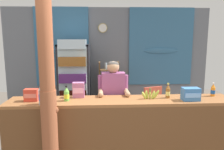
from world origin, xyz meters
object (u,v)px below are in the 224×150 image
Objects in this scene: snack_box_wafer at (79,90)px; soda_bottle_iced_tea at (168,92)px; soda_bottle_orange_soda at (213,90)px; snack_box_biscuit at (191,94)px; soda_bottle_lime_soda at (67,94)px; timber_post at (48,95)px; banana_bunch at (150,95)px; soda_bottle_water at (42,94)px; drink_fridge at (74,76)px; plastic_lawn_chair at (149,103)px; snack_box_crackers at (31,95)px; bottle_shelf_rack at (109,87)px; shopkeeper at (113,96)px; stall_counter at (122,129)px.

soda_bottle_iced_tea is at bearing -4.74° from snack_box_wafer.
snack_box_biscuit is (-0.42, -0.21, 0.00)m from soda_bottle_orange_soda.
soda_bottle_orange_soda is 2.13m from soda_bottle_lime_soda.
soda_bottle_iced_tea is 0.93× the size of snack_box_biscuit.
timber_post is 8.92× the size of banana_bunch.
soda_bottle_water is 1.73m from soda_bottle_iced_tea.
soda_bottle_lime_soda is at bearing -178.39° from banana_bunch.
soda_bottle_iced_tea is at bearing 152.77° from snack_box_biscuit.
soda_bottle_iced_tea is at bearing -174.66° from soda_bottle_orange_soda.
timber_post reaches higher than drink_fridge.
soda_bottle_orange_soda is 0.47m from snack_box_biscuit.
plastic_lawn_chair is 4.06× the size of soda_bottle_lime_soda.
soda_bottle_orange_soda is 1.98m from snack_box_wafer.
drink_fridge is at bearing 80.33° from snack_box_crackers.
timber_post is at bearing -107.49° from bottle_shelf_rack.
shopkeeper is at bearing -90.11° from bottle_shelf_rack.
soda_bottle_orange_soda is at bearing 3.64° from soda_bottle_lime_soda.
shopkeeper is at bearing 169.01° from soda_bottle_orange_soda.
soda_bottle_orange_soda is at bearing 9.07° from stall_counter.
shopkeeper is at bearing -127.65° from plastic_lawn_chair.
snack_box_biscuit is at bearing 2.32° from soda_bottle_water.
timber_post is 1.65m from soda_bottle_iced_tea.
timber_post is 0.64m from snack_box_wafer.
bottle_shelf_rack is 7.30× the size of snack_box_crackers.
soda_bottle_water is at bearing -172.74° from banana_bunch.
timber_post is 1.89m from snack_box_biscuit.
plastic_lawn_chair is (1.63, -0.53, -0.51)m from drink_fridge.
snack_box_wafer reaches higher than soda_bottle_iced_tea.
snack_box_wafer is (-1.35, -1.32, 0.61)m from plastic_lawn_chair.
bottle_shelf_rack reaches higher than soda_bottle_iced_tea.
soda_bottle_iced_tea is (0.67, 0.15, 0.48)m from stall_counter.
stall_counter reaches higher than plastic_lawn_chair.
snack_box_biscuit reaches higher than banana_bunch.
soda_bottle_lime_soda reaches higher than plastic_lawn_chair.
soda_bottle_iced_tea is at bearing -24.55° from shopkeeper.
plastic_lawn_chair is at bearing 87.26° from soda_bottle_iced_tea.
shopkeeper reaches higher than soda_bottle_iced_tea.
bottle_shelf_rack is 2.59m from soda_bottle_water.
shopkeeper is 6.43× the size of snack_box_biscuit.
snack_box_biscuit reaches higher than snack_box_crackers.
snack_box_crackers is (-0.34, -2.02, 0.08)m from drink_fridge.
snack_box_wafer is (-0.52, -0.24, 0.17)m from shopkeeper.
shopkeeper is at bearing 44.61° from timber_post.
stall_counter is at bearing -170.93° from soda_bottle_orange_soda.
soda_bottle_orange_soda reaches higher than snack_box_crackers.
snack_box_crackers is at bearing -160.42° from shopkeeper.
snack_box_crackers is at bearing -177.33° from soda_bottle_orange_soda.
snack_box_crackers reaches higher than plastic_lawn_chair.
soda_bottle_water is 1.46m from banana_bunch.
soda_bottle_orange_soda is at bearing -40.05° from drink_fridge.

